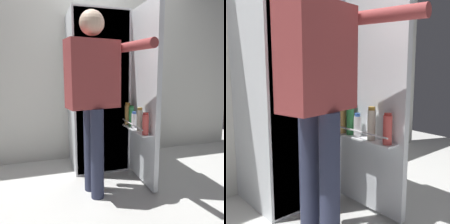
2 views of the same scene
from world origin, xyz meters
The scene contains 4 objects.
ground_plane centered at (0.00, 0.00, 0.00)m, with size 5.68×5.68×0.00m, color silver.
kitchen_wall centered at (0.00, 0.90, 1.25)m, with size 4.40×0.10×2.49m, color silver.
refrigerator centered at (0.02, 0.50, 0.90)m, with size 0.68×1.22×1.81m.
person centered at (-0.19, -0.14, 1.01)m, with size 0.65×0.71×1.66m.
Camera 2 is at (-1.15, -1.41, 1.09)m, focal length 45.40 mm.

